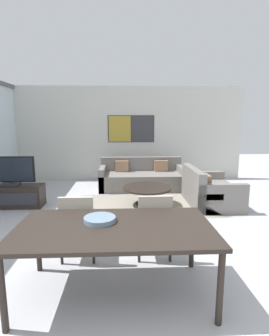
# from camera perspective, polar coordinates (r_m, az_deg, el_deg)

# --- Properties ---
(wall_back) EXTENTS (7.30, 0.09, 2.80)m
(wall_back) POSITION_cam_1_polar(r_m,az_deg,el_deg) (7.99, -2.61, 7.46)
(wall_back) COLOR silver
(wall_back) RESTS_ON ground_plane
(area_rug) EXTENTS (2.98, 1.66, 0.01)m
(area_rug) POSITION_cam_1_polar(r_m,az_deg,el_deg) (5.71, 2.68, -8.00)
(area_rug) COLOR gray
(area_rug) RESTS_ON ground_plane
(tv_console) EXTENTS (1.30, 0.46, 0.46)m
(tv_console) POSITION_cam_1_polar(r_m,az_deg,el_deg) (6.11, -25.19, -5.55)
(tv_console) COLOR black
(tv_console) RESTS_ON ground_plane
(television) EXTENTS (1.03, 0.20, 0.61)m
(television) POSITION_cam_1_polar(r_m,az_deg,el_deg) (6.00, -25.57, -0.66)
(television) COLOR #2D2D33
(television) RESTS_ON tv_console
(sofa_main) EXTENTS (2.23, 0.99, 0.80)m
(sofa_main) POSITION_cam_1_polar(r_m,az_deg,el_deg) (7.07, 1.61, -2.22)
(sofa_main) COLOR slate
(sofa_main) RESTS_ON ground_plane
(sofa_side) EXTENTS (0.99, 1.39, 0.80)m
(sofa_side) POSITION_cam_1_polar(r_m,az_deg,el_deg) (5.90, 15.65, -5.10)
(sofa_side) COLOR slate
(sofa_side) RESTS_ON ground_plane
(coffee_table) EXTENTS (1.04, 1.04, 0.40)m
(coffee_table) POSITION_cam_1_polar(r_m,az_deg,el_deg) (5.62, 2.71, -5.11)
(coffee_table) COLOR black
(coffee_table) RESTS_ON ground_plane
(dining_table) EXTENTS (1.98, 1.06, 0.75)m
(dining_table) POSITION_cam_1_polar(r_m,az_deg,el_deg) (2.72, -4.38, -13.65)
(dining_table) COLOR black
(dining_table) RESTS_ON ground_plane
(dining_chair_left) EXTENTS (0.46, 0.46, 0.88)m
(dining_chair_left) POSITION_cam_1_polar(r_m,az_deg,el_deg) (3.51, -12.14, -11.47)
(dining_chair_left) COLOR #B2A899
(dining_chair_left) RESTS_ON ground_plane
(dining_chair_centre) EXTENTS (0.46, 0.46, 0.88)m
(dining_chair_centre) POSITION_cam_1_polar(r_m,az_deg,el_deg) (3.49, 4.26, -11.40)
(dining_chair_centre) COLOR #B2A899
(dining_chair_centre) RESTS_ON ground_plane
(fruit_bowl) EXTENTS (0.33, 0.33, 0.05)m
(fruit_bowl) POSITION_cam_1_polar(r_m,az_deg,el_deg) (2.81, -7.57, -10.93)
(fruit_bowl) COLOR slate
(fruit_bowl) RESTS_ON dining_table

